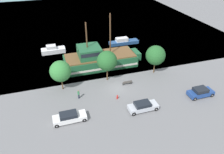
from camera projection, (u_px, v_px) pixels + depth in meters
ground_plane at (117, 88)px, 40.30m from camera, size 160.00×160.00×0.00m
water_surface at (76, 19)px, 75.95m from camera, size 80.00×80.00×0.00m
pirate_ship at (99, 59)px, 46.64m from camera, size 16.47×6.07×11.13m
moored_boat_dockside at (123, 42)px, 57.30m from camera, size 7.78×2.03×1.77m
moored_boat_outer at (53, 50)px, 52.72m from camera, size 5.60×2.22×1.90m
parked_car_curb_front at (201, 92)px, 37.74m from camera, size 4.45×2.02×1.58m
parked_car_curb_mid at (143, 106)px, 34.56m from camera, size 4.78×1.90×1.46m
parked_car_curb_rear at (69, 117)px, 32.40m from camera, size 4.94×1.87×1.48m
fire_hydrant at (117, 97)px, 37.22m from camera, size 0.42×0.25×0.76m
bench_promenade_east at (127, 82)px, 40.97m from camera, size 1.78×0.45×0.85m
pedestrian_walking_near at (79, 94)px, 37.11m from camera, size 0.32×0.32×1.68m
tree_row_east at (60, 71)px, 38.00m from camera, size 3.76×3.76×5.62m
tree_row_mideast at (107, 61)px, 40.41m from camera, size 3.80×3.80×6.06m
tree_row_midwest at (156, 55)px, 42.98m from camera, size 3.89×3.89×5.86m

